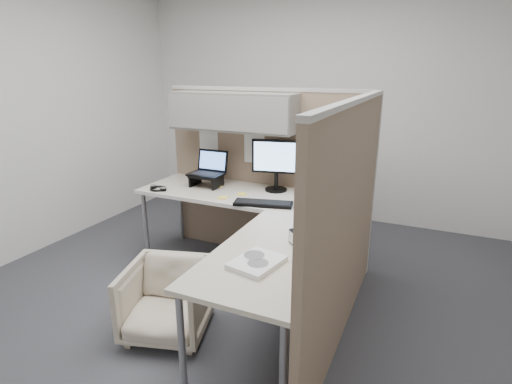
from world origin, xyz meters
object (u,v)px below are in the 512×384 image
at_px(monitor_left, 276,161).
at_px(keyboard, 263,203).
at_px(desk, 252,217).
at_px(office_chair, 167,297).

height_order(monitor_left, keyboard, monitor_left).
bearing_deg(keyboard, desk, -108.40).
distance_m(office_chair, monitor_left, 1.51).
xyz_separation_m(office_chair, keyboard, (0.35, 0.87, 0.46)).
distance_m(desk, keyboard, 0.19).
bearing_deg(keyboard, office_chair, -124.82).
xyz_separation_m(office_chair, monitor_left, (0.29, 1.29, 0.72)).
height_order(desk, keyboard, keyboard).
xyz_separation_m(desk, office_chair, (-0.33, -0.70, -0.40)).
distance_m(desk, office_chair, 0.87).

